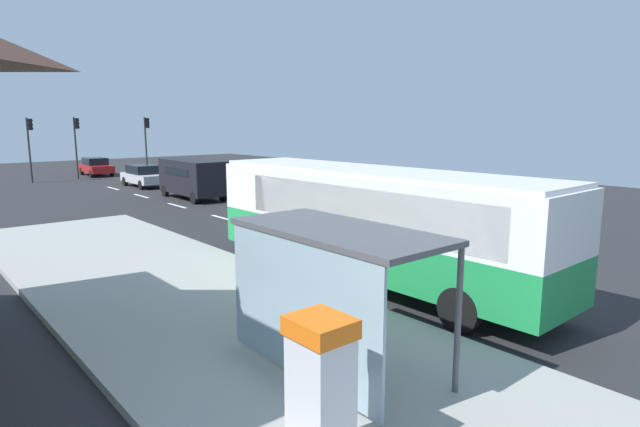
# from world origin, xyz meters

# --- Properties ---
(ground_plane) EXTENTS (56.00, 92.00, 0.04)m
(ground_plane) POSITION_xyz_m (0.00, 14.00, -0.02)
(ground_plane) COLOR #262628
(sidewalk_platform) EXTENTS (6.20, 30.00, 0.18)m
(sidewalk_platform) POSITION_xyz_m (-6.40, 2.00, 0.09)
(sidewalk_platform) COLOR #999993
(sidewalk_platform) RESTS_ON ground
(lane_stripe_seg_1) EXTENTS (0.16, 2.20, 0.01)m
(lane_stripe_seg_1) POSITION_xyz_m (0.25, -1.00, 0.01)
(lane_stripe_seg_1) COLOR silver
(lane_stripe_seg_1) RESTS_ON ground
(lane_stripe_seg_2) EXTENTS (0.16, 2.20, 0.01)m
(lane_stripe_seg_2) POSITION_xyz_m (0.25, 4.00, 0.01)
(lane_stripe_seg_2) COLOR silver
(lane_stripe_seg_2) RESTS_ON ground
(lane_stripe_seg_3) EXTENTS (0.16, 2.20, 0.01)m
(lane_stripe_seg_3) POSITION_xyz_m (0.25, 9.00, 0.01)
(lane_stripe_seg_3) COLOR silver
(lane_stripe_seg_3) RESTS_ON ground
(lane_stripe_seg_4) EXTENTS (0.16, 2.20, 0.01)m
(lane_stripe_seg_4) POSITION_xyz_m (0.25, 14.00, 0.01)
(lane_stripe_seg_4) COLOR silver
(lane_stripe_seg_4) RESTS_ON ground
(lane_stripe_seg_5) EXTENTS (0.16, 2.20, 0.01)m
(lane_stripe_seg_5) POSITION_xyz_m (0.25, 19.00, 0.01)
(lane_stripe_seg_5) COLOR silver
(lane_stripe_seg_5) RESTS_ON ground
(lane_stripe_seg_6) EXTENTS (0.16, 2.20, 0.01)m
(lane_stripe_seg_6) POSITION_xyz_m (0.25, 24.00, 0.01)
(lane_stripe_seg_6) COLOR silver
(lane_stripe_seg_6) RESTS_ON ground
(lane_stripe_seg_7) EXTENTS (0.16, 2.20, 0.01)m
(lane_stripe_seg_7) POSITION_xyz_m (0.25, 29.00, 0.01)
(lane_stripe_seg_7) COLOR silver
(lane_stripe_seg_7) RESTS_ON ground
(bus) EXTENTS (2.66, 11.04, 3.21)m
(bus) POSITION_xyz_m (-1.71, 2.53, 1.84)
(bus) COLOR #1E8C47
(bus) RESTS_ON ground
(white_van) EXTENTS (2.11, 5.24, 2.30)m
(white_van) POSITION_xyz_m (2.20, 20.93, 1.34)
(white_van) COLOR black
(white_van) RESTS_ON ground
(sedan_near) EXTENTS (1.97, 4.46, 1.52)m
(sedan_near) POSITION_xyz_m (2.30, 39.08, 0.79)
(sedan_near) COLOR #A51919
(sedan_near) RESTS_ON ground
(sedan_far) EXTENTS (1.85, 4.40, 1.52)m
(sedan_far) POSITION_xyz_m (2.30, 28.65, 0.79)
(sedan_far) COLOR #B7B7BC
(sedan_far) RESTS_ON ground
(ticket_machine) EXTENTS (0.66, 0.76, 1.94)m
(ticket_machine) POSITION_xyz_m (-8.06, -2.81, 1.17)
(ticket_machine) COLOR silver
(ticket_machine) RESTS_ON sidewalk_platform
(recycling_bin_green) EXTENTS (0.52, 0.52, 0.95)m
(recycling_bin_green) POSITION_xyz_m (-4.20, 1.08, 0.66)
(recycling_bin_green) COLOR green
(recycling_bin_green) RESTS_ON sidewalk_platform
(recycling_bin_yellow) EXTENTS (0.52, 0.52, 0.95)m
(recycling_bin_yellow) POSITION_xyz_m (-4.20, 1.78, 0.66)
(recycling_bin_yellow) COLOR yellow
(recycling_bin_yellow) RESTS_ON sidewalk_platform
(traffic_light_near_side) EXTENTS (0.49, 0.28, 4.94)m
(traffic_light_near_side) POSITION_xyz_m (5.50, 35.62, 3.29)
(traffic_light_near_side) COLOR #2D2D2D
(traffic_light_near_side) RESTS_ON ground
(traffic_light_far_side) EXTENTS (0.49, 0.28, 4.84)m
(traffic_light_far_side) POSITION_xyz_m (-3.10, 36.42, 3.23)
(traffic_light_far_side) COLOR #2D2D2D
(traffic_light_far_side) RESTS_ON ground
(traffic_light_median) EXTENTS (0.49, 0.28, 4.91)m
(traffic_light_median) POSITION_xyz_m (0.40, 37.22, 3.27)
(traffic_light_median) COLOR #2D2D2D
(traffic_light_median) RESTS_ON ground
(bus_shelter) EXTENTS (1.80, 4.00, 2.50)m
(bus_shelter) POSITION_xyz_m (-6.41, -0.94, 2.10)
(bus_shelter) COLOR #4C4C51
(bus_shelter) RESTS_ON sidewalk_platform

